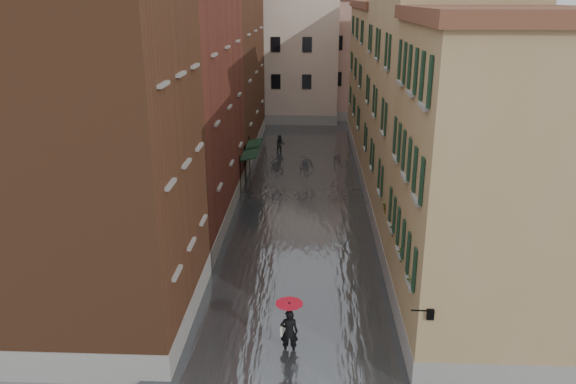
# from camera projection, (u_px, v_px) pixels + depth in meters

# --- Properties ---
(ground) EXTENTS (120.00, 120.00, 0.00)m
(ground) POSITION_uv_depth(u_px,v_px,m) (296.00, 298.00, 24.24)
(ground) COLOR #59595C
(ground) RESTS_ON ground
(floodwater) EXTENTS (10.00, 60.00, 0.20)m
(floodwater) POSITION_uv_depth(u_px,v_px,m) (302.00, 195.00, 36.47)
(floodwater) COLOR #4D5156
(floodwater) RESTS_ON ground
(building_left_near) EXTENTS (6.00, 8.00, 13.00)m
(building_left_near) POSITION_uv_depth(u_px,v_px,m) (104.00, 164.00, 20.50)
(building_left_near) COLOR brown
(building_left_near) RESTS_ON ground
(building_left_mid) EXTENTS (6.00, 14.00, 12.50)m
(building_left_mid) POSITION_uv_depth(u_px,v_px,m) (175.00, 113.00, 30.96)
(building_left_mid) COLOR brown
(building_left_mid) RESTS_ON ground
(building_left_far) EXTENTS (6.00, 16.00, 14.00)m
(building_left_far) POSITION_uv_depth(u_px,v_px,m) (218.00, 67.00, 44.86)
(building_left_far) COLOR brown
(building_left_far) RESTS_ON ground
(building_right_near) EXTENTS (6.00, 8.00, 11.50)m
(building_right_near) POSITION_uv_depth(u_px,v_px,m) (489.00, 189.00, 20.17)
(building_right_near) COLOR #947E4C
(building_right_near) RESTS_ON ground
(building_right_mid) EXTENTS (6.00, 14.00, 13.00)m
(building_right_mid) POSITION_uv_depth(u_px,v_px,m) (431.00, 110.00, 30.29)
(building_right_mid) COLOR tan
(building_right_mid) RESTS_ON ground
(building_right_far) EXTENTS (6.00, 16.00, 11.50)m
(building_right_far) POSITION_uv_depth(u_px,v_px,m) (393.00, 84.00, 44.69)
(building_right_far) COLOR #947E4C
(building_right_far) RESTS_ON ground
(building_end_cream) EXTENTS (12.00, 9.00, 13.00)m
(building_end_cream) POSITION_uv_depth(u_px,v_px,m) (279.00, 56.00, 58.06)
(building_end_cream) COLOR beige
(building_end_cream) RESTS_ON ground
(building_end_pink) EXTENTS (10.00, 9.00, 12.00)m
(building_end_pink) POSITION_uv_depth(u_px,v_px,m) (364.00, 59.00, 59.74)
(building_end_pink) COLOR #A67D75
(building_end_pink) RESTS_ON ground
(awning_near) EXTENTS (1.09, 3.05, 2.80)m
(awning_near) POSITION_uv_depth(u_px,v_px,m) (250.00, 155.00, 36.92)
(awning_near) COLOR black
(awning_near) RESTS_ON ground
(awning_far) EXTENTS (1.09, 3.00, 2.80)m
(awning_far) POSITION_uv_depth(u_px,v_px,m) (253.00, 146.00, 39.13)
(awning_far) COLOR black
(awning_far) RESTS_ON ground
(wall_lantern) EXTENTS (0.71, 0.22, 0.35)m
(wall_lantern) POSITION_uv_depth(u_px,v_px,m) (429.00, 313.00, 17.41)
(wall_lantern) COLOR black
(wall_lantern) RESTS_ON ground
(window_planters) EXTENTS (0.59, 7.99, 0.84)m
(window_planters) POSITION_uv_depth(u_px,v_px,m) (400.00, 233.00, 22.03)
(window_planters) COLOR brown
(window_planters) RESTS_ON ground
(pedestrian_main) EXTENTS (1.01, 1.01, 2.06)m
(pedestrian_main) POSITION_uv_depth(u_px,v_px,m) (289.00, 323.00, 20.06)
(pedestrian_main) COLOR black
(pedestrian_main) RESTS_ON ground
(pedestrian_far) EXTENTS (0.86, 0.71, 1.61)m
(pedestrian_far) POSITION_uv_depth(u_px,v_px,m) (280.00, 145.00, 46.07)
(pedestrian_far) COLOR black
(pedestrian_far) RESTS_ON ground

